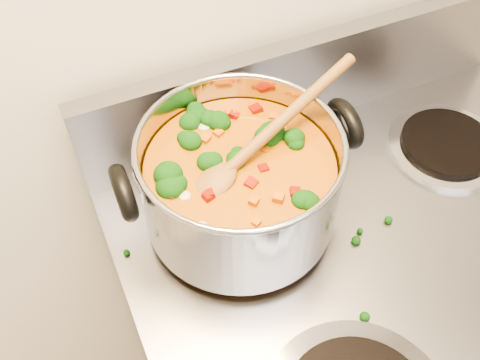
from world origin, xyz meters
name	(u,v)px	position (x,y,z in m)	size (l,w,h in m)	color
stockpot	(240,182)	(-0.23, 1.32, 1.01)	(0.32, 0.26, 0.16)	#A3A3AB
wooden_spoon	(251,149)	(-0.22, 1.32, 1.06)	(0.28, 0.11, 0.09)	brown
cooktop_crumbs	(233,194)	(-0.23, 1.36, 0.92)	(0.31, 0.32, 0.01)	black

